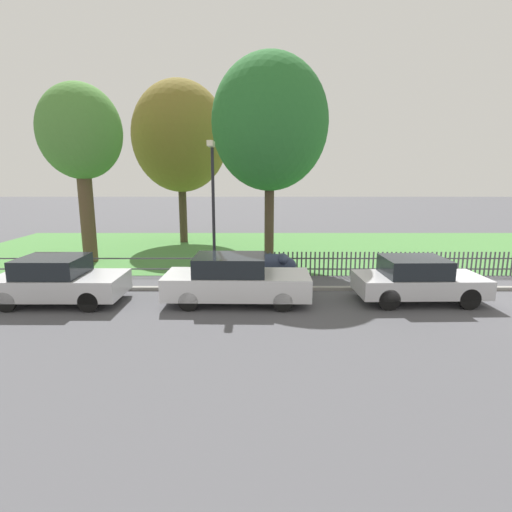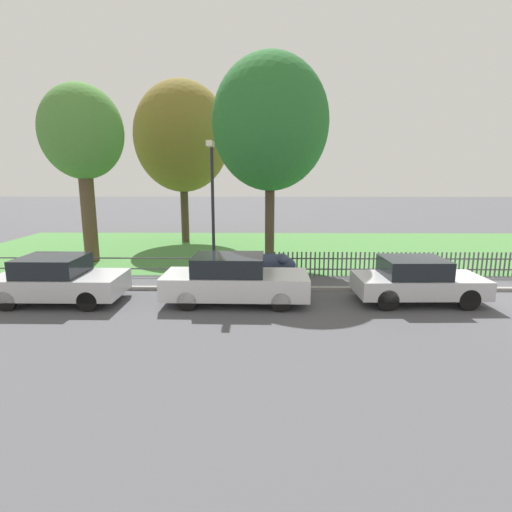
% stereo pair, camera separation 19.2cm
% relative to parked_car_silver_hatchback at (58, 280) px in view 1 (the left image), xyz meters
% --- Properties ---
extents(ground_plane, '(120.00, 120.00, 0.00)m').
position_rel_parked_car_silver_hatchback_xyz_m(ground_plane, '(12.85, 1.33, -0.74)').
color(ground_plane, '#4C4C51').
extents(kerb_stone, '(43.74, 0.20, 0.12)m').
position_rel_parked_car_silver_hatchback_xyz_m(kerb_stone, '(12.85, 1.43, -0.68)').
color(kerb_stone, gray).
rests_on(kerb_stone, ground).
extents(grass_strip, '(43.74, 11.92, 0.01)m').
position_rel_parked_car_silver_hatchback_xyz_m(grass_strip, '(12.85, 9.42, -0.74)').
color(grass_strip, '#477F3D').
rests_on(grass_strip, ground).
extents(park_fence, '(43.74, 0.05, 0.99)m').
position_rel_parked_car_silver_hatchback_xyz_m(park_fence, '(12.85, 3.47, -0.25)').
color(park_fence, '#4C4C51').
rests_on(park_fence, ground).
extents(parked_car_silver_hatchback, '(3.97, 1.90, 1.49)m').
position_rel_parked_car_silver_hatchback_xyz_m(parked_car_silver_hatchback, '(0.00, 0.00, 0.00)').
color(parked_car_silver_hatchback, '#BCBCC1').
rests_on(parked_car_silver_hatchback, ground).
extents(parked_car_black_saloon, '(4.58, 1.88, 1.54)m').
position_rel_parked_car_silver_hatchback_xyz_m(parked_car_black_saloon, '(5.59, 0.02, 0.02)').
color(parked_car_black_saloon, silver).
rests_on(parked_car_black_saloon, ground).
extents(parked_car_navy_estate, '(3.99, 1.85, 1.44)m').
position_rel_parked_car_silver_hatchback_xyz_m(parked_car_navy_estate, '(11.40, 0.14, -0.02)').
color(parked_car_navy_estate, '#BCBCC1').
rests_on(parked_car_navy_estate, ground).
extents(covered_motorcycle, '(2.08, 0.82, 1.12)m').
position_rel_parked_car_silver_hatchback_xyz_m(covered_motorcycle, '(6.83, 2.41, -0.06)').
color(covered_motorcycle, black).
rests_on(covered_motorcycle, ground).
extents(tree_nearest_kerb, '(3.62, 3.62, 7.95)m').
position_rel_parked_car_silver_hatchback_xyz_m(tree_nearest_kerb, '(-1.52, 6.18, 5.01)').
color(tree_nearest_kerb, brown).
rests_on(tree_nearest_kerb, ground).
extents(tree_behind_motorcycle, '(5.48, 5.48, 9.30)m').
position_rel_parked_car_silver_hatchback_xyz_m(tree_behind_motorcycle, '(1.88, 11.69, 5.38)').
color(tree_behind_motorcycle, '#473828').
rests_on(tree_behind_motorcycle, ground).
extents(tree_mid_park, '(4.92, 4.92, 8.97)m').
position_rel_parked_car_silver_hatchback_xyz_m(tree_mid_park, '(6.83, 5.44, 5.38)').
color(tree_mid_park, '#473828').
rests_on(tree_mid_park, ground).
extents(street_lamp, '(0.20, 0.79, 5.11)m').
position_rel_parked_car_silver_hatchback_xyz_m(street_lamp, '(4.74, 1.86, 2.52)').
color(street_lamp, black).
rests_on(street_lamp, ground).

